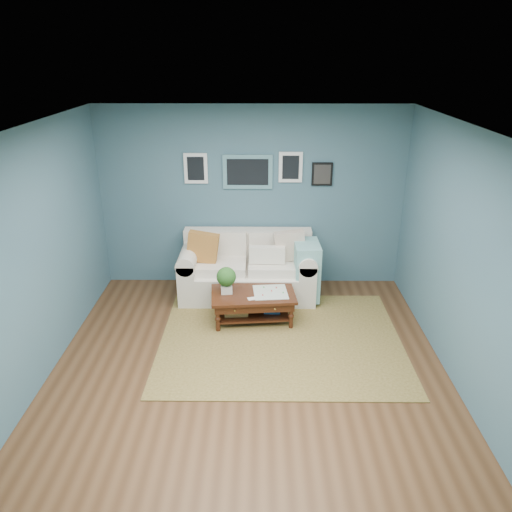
{
  "coord_description": "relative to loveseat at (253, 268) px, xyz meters",
  "views": [
    {
      "loc": [
        0.13,
        -4.66,
        3.4
      ],
      "look_at": [
        0.07,
        1.0,
        1.04
      ],
      "focal_mm": 35.0,
      "sensor_mm": 36.0,
      "label": 1
    }
  ],
  "objects": [
    {
      "name": "loveseat",
      "position": [
        0.0,
        0.0,
        0.0
      ],
      "size": [
        2.0,
        0.91,
        1.03
      ],
      "color": "silver",
      "rests_on": "ground"
    },
    {
      "name": "coffee_table",
      "position": [
        -0.05,
        -0.79,
        -0.08
      ],
      "size": [
        1.16,
        0.74,
        0.77
      ],
      "rotation": [
        0.0,
        0.0,
        0.09
      ],
      "color": "#35160B",
      "rests_on": "ground"
    },
    {
      "name": "area_rug",
      "position": [
        0.36,
        -1.28,
        -0.41
      ],
      "size": [
        3.01,
        2.41,
        0.01
      ],
      "primitive_type": "cube",
      "color": "brown",
      "rests_on": "ground"
    },
    {
      "name": "room_shell",
      "position": [
        -0.03,
        -1.97,
        0.94
      ],
      "size": [
        5.0,
        5.02,
        2.7
      ],
      "color": "brown",
      "rests_on": "ground"
    }
  ]
}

